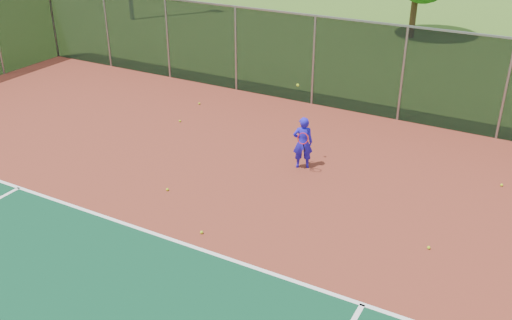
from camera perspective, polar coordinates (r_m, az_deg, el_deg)
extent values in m
cube|color=maroon|center=(10.78, -1.59, -14.01)|extent=(30.00, 20.00, 0.02)
cube|color=white|center=(10.87, 10.62, -14.01)|extent=(22.00, 0.10, 0.00)
cube|color=black|center=(18.39, 14.44, 8.26)|extent=(30.00, 0.04, 3.00)
cube|color=gray|center=(18.00, 14.99, 12.79)|extent=(30.00, 0.06, 0.06)
imported|color=#2016D4|center=(15.04, 4.71, 1.74)|extent=(0.63, 0.55, 1.44)
cylinder|color=black|center=(14.78, 4.83, 1.24)|extent=(0.03, 0.15, 0.27)
torus|color=#A51414|center=(14.57, 4.71, 2.16)|extent=(0.30, 0.13, 0.29)
sphere|color=#ACC917|center=(14.66, 4.20, 7.48)|extent=(0.07, 0.07, 0.07)
sphere|color=#ACC917|center=(15.63, 23.35, -2.31)|extent=(0.07, 0.07, 0.07)
sphere|color=#ACC917|center=(19.68, -5.69, 5.64)|extent=(0.07, 0.07, 0.07)
sphere|color=#ACC917|center=(18.30, -7.62, 3.89)|extent=(0.07, 0.07, 0.07)
sphere|color=#ACC917|center=(12.58, -5.47, -7.21)|extent=(0.07, 0.07, 0.07)
sphere|color=#ACC917|center=(14.32, -8.86, -2.93)|extent=(0.07, 0.07, 0.07)
sphere|color=#ACC917|center=(12.59, 16.89, -8.38)|extent=(0.07, 0.07, 0.07)
cylinder|color=#3C2316|center=(29.17, 15.45, 13.86)|extent=(0.30, 0.30, 2.20)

